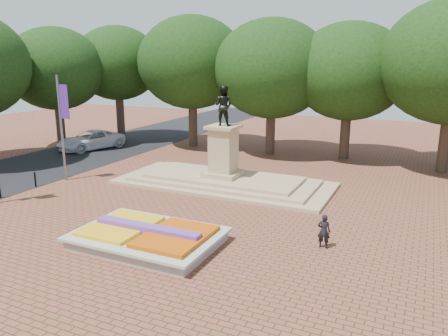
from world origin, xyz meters
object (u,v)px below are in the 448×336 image
monument (223,172)px  pedestrian (324,231)px  flower_bed (148,237)px  van (91,140)px

monument → pedestrian: 10.73m
flower_bed → monument: bearing=95.9°
flower_bed → van: van is taller
flower_bed → pedestrian: size_ratio=4.11×
monument → pedestrian: bearing=-40.9°
monument → pedestrian: (8.11, -7.02, -0.12)m
flower_bed → van: (-16.81, 15.31, 0.46)m
van → pedestrian: size_ratio=3.95×
flower_bed → monument: 10.07m
flower_bed → pedestrian: bearing=22.8°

